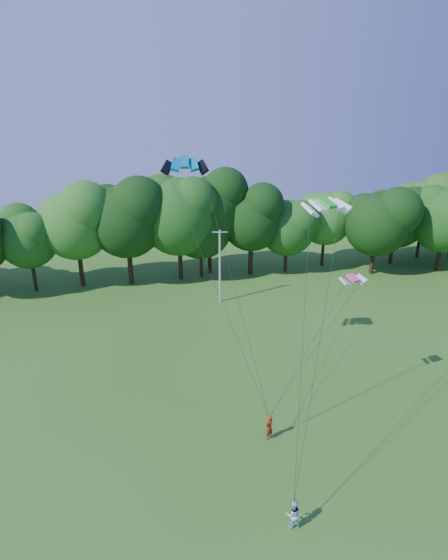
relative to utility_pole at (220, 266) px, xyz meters
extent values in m
cylinder|color=#B8B7AE|center=(0.00, 0.00, -0.12)|extent=(0.19, 0.19, 7.67)
cube|color=#B8B7AE|center=(0.00, 0.00, 3.52)|extent=(1.53, 0.33, 0.08)
imported|color=maroon|center=(-0.57, -20.67, -3.15)|extent=(0.71, 0.65, 1.62)
imported|color=#A8C8E9|center=(-1.09, -26.72, -3.19)|extent=(0.80, 0.65, 1.54)
cube|color=#046E8F|center=(-4.46, -13.20, 11.69)|extent=(2.85, 1.47, 0.73)
cube|color=green|center=(1.80, -20.85, 10.43)|extent=(2.68, 1.79, 0.49)
cube|color=#FF4685|center=(5.25, -17.93, 5.07)|extent=(1.79, 1.15, 0.32)
cylinder|color=black|center=(-0.92, 7.87, -1.93)|extent=(0.41, 0.41, 4.06)
ellipsoid|color=black|center=(-0.92, 7.87, 3.42)|extent=(8.11, 8.11, 8.85)
cylinder|color=#372116|center=(29.00, 9.95, -1.84)|extent=(0.45, 0.45, 4.24)
ellipsoid|color=#254F18|center=(29.00, 9.95, 3.74)|extent=(8.47, 8.47, 9.24)
camera|label=1|loc=(-7.05, -41.15, 14.64)|focal=28.00mm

